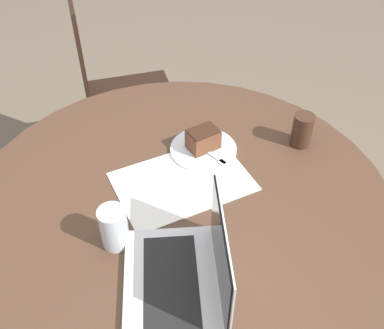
% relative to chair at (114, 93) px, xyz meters
% --- Properties ---
extents(ground_plane, '(12.00, 12.00, 0.00)m').
position_rel_chair_xyz_m(ground_plane, '(0.44, 0.86, -0.50)').
color(ground_plane, '#6B5B4C').
extents(dining_table, '(1.27, 1.27, 0.73)m').
position_rel_chair_xyz_m(dining_table, '(0.44, 0.86, 0.12)').
color(dining_table, '#4C3323').
rests_on(dining_table, ground_plane).
extents(chair, '(0.58, 0.58, 0.99)m').
position_rel_chair_xyz_m(chair, '(0.00, 0.00, 0.00)').
color(chair, black).
rests_on(chair, ground_plane).
extents(paper_document, '(0.47, 0.40, 0.00)m').
position_rel_chair_xyz_m(paper_document, '(0.38, 0.82, 0.24)').
color(paper_document, white).
rests_on(paper_document, dining_table).
extents(plate, '(0.22, 0.22, 0.01)m').
position_rel_chair_xyz_m(plate, '(0.23, 0.77, 0.24)').
color(plate, silver).
rests_on(plate, dining_table).
extents(cake_slice, '(0.11, 0.09, 0.07)m').
position_rel_chair_xyz_m(cake_slice, '(0.22, 0.76, 0.28)').
color(cake_slice, brown).
rests_on(cake_slice, plate).
extents(fork, '(0.03, 0.17, 0.00)m').
position_rel_chair_xyz_m(fork, '(0.23, 0.81, 0.25)').
color(fork, silver).
rests_on(fork, plate).
extents(coffee_glass, '(0.07, 0.07, 0.11)m').
position_rel_chair_xyz_m(coffee_glass, '(-0.02, 0.98, 0.29)').
color(coffee_glass, '#3D2619').
rests_on(coffee_glass, dining_table).
extents(water_glass, '(0.07, 0.07, 0.12)m').
position_rel_chair_xyz_m(water_glass, '(0.66, 0.85, 0.30)').
color(water_glass, silver).
rests_on(water_glass, dining_table).
extents(laptop, '(0.40, 0.40, 0.23)m').
position_rel_chair_xyz_m(laptop, '(0.63, 1.07, 0.28)').
color(laptop, silver).
rests_on(laptop, dining_table).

